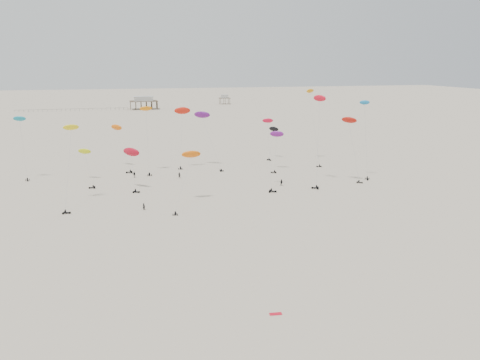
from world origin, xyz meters
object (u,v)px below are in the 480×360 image
object	(u,v)px
rig_0	(21,134)
rig_8	(119,137)
spectator_0	(144,210)
rig_4	(273,136)
pavilion_small	(225,100)
pavilion_main	(144,104)

from	to	relation	value
rig_0	rig_8	distance (m)	30.13
rig_0	spectator_0	distance (m)	55.02
rig_0	rig_4	distance (m)	84.50
rig_0	spectator_0	size ratio (longest dim) A/B	9.61
pavilion_small	rig_4	xyz separation A→B (m)	(-33.08, -235.05, 4.93)
pavilion_small	rig_4	world-z (taller)	rig_4
pavilion_small	rig_8	xyz separation A→B (m)	(-88.11, -237.49, 6.88)
spectator_0	rig_0	bearing A→B (deg)	-23.43
rig_0	rig_4	xyz separation A→B (m)	(83.52, 11.67, -5.27)
pavilion_main	pavilion_small	size ratio (longest dim) A/B	2.33
rig_0	rig_8	size ratio (longest dim) A/B	1.09
pavilion_small	rig_4	size ratio (longest dim) A/B	0.75
rig_8	rig_4	bearing A→B (deg)	-87.46
spectator_0	rig_4	bearing A→B (deg)	-105.72
rig_8	spectator_0	world-z (taller)	rig_8
pavilion_main	spectator_0	size ratio (longest dim) A/B	10.49
rig_8	spectator_0	distance (m)	51.93
rig_0	rig_4	size ratio (longest dim) A/B	1.60
rig_0	spectator_0	world-z (taller)	rig_0
pavilion_main	rig_8	distance (m)	208.37
spectator_0	pavilion_main	bearing A→B (deg)	-65.34
rig_0	pavilion_small	bearing A→B (deg)	-130.21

